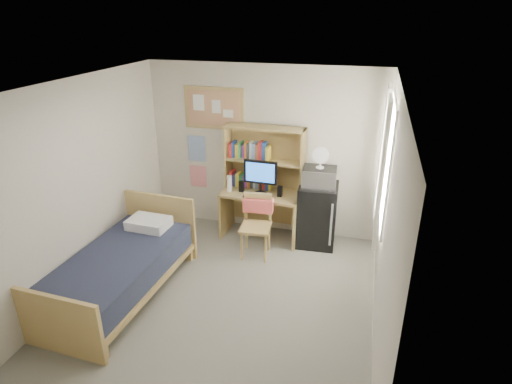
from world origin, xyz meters
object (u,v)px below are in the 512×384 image
(bed, at_px, (120,275))
(microwave, at_px, (319,177))
(speaker_right, at_px, (280,191))
(desk_chair, at_px, (256,227))
(speaker_left, at_px, (242,186))
(desk, at_px, (261,215))
(monitor, at_px, (260,177))
(desk_fan, at_px, (321,158))
(mini_fridge, at_px, (317,215))
(bulletin_board, at_px, (214,108))

(bed, distance_m, microwave, 3.00)
(bed, relative_size, speaker_right, 12.87)
(desk_chair, distance_m, speaker_left, 0.74)
(speaker_left, relative_size, microwave, 0.35)
(desk_chair, height_order, speaker_right, desk_chair)
(desk, xyz_separation_m, monitor, (-0.00, -0.06, 0.64))
(desk_fan, bearing_deg, desk, 177.28)
(bed, height_order, speaker_left, speaker_left)
(desk, relative_size, desk_fan, 4.19)
(speaker_right, bearing_deg, desk_chair, -113.16)
(desk_chair, bearing_deg, speaker_left, 120.12)
(speaker_left, bearing_deg, desk_fan, 4.78)
(speaker_left, bearing_deg, speaker_right, 0.00)
(microwave, bearing_deg, mini_fridge, 90.00)
(speaker_left, bearing_deg, mini_fridge, 5.77)
(monitor, distance_m, desk_fan, 0.93)
(desk, xyz_separation_m, desk_fan, (0.86, 0.00, 0.99))
(speaker_left, relative_size, desk_fan, 0.58)
(bulletin_board, relative_size, microwave, 1.98)
(desk, height_order, desk_fan, desk_fan)
(bed, height_order, speaker_right, speaker_right)
(monitor, relative_size, speaker_left, 3.22)
(mini_fridge, distance_m, bed, 2.91)
(bulletin_board, distance_m, speaker_right, 1.61)
(bulletin_board, height_order, monitor, bulletin_board)
(desk_chair, distance_m, speaker_right, 0.66)
(speaker_left, height_order, microwave, microwave)
(monitor, xyz_separation_m, desk_fan, (0.86, 0.06, 0.35))
(speaker_left, xyz_separation_m, microwave, (1.16, 0.05, 0.26))
(desk, distance_m, speaker_right, 0.55)
(speaker_left, bearing_deg, bulletin_board, 148.95)
(desk_fan, bearing_deg, speaker_left, 179.61)
(desk_fan, bearing_deg, microwave, 0.00)
(bed, bearing_deg, desk_fan, 44.05)
(speaker_left, xyz_separation_m, speaker_right, (0.60, -0.03, -0.00))
(speaker_left, bearing_deg, desk, 11.31)
(monitor, bearing_deg, desk_chair, -80.42)
(desk, distance_m, monitor, 0.65)
(mini_fridge, relative_size, speaker_left, 5.72)
(speaker_left, height_order, speaker_right, speaker_left)
(mini_fridge, relative_size, desk_fan, 3.32)
(monitor, relative_size, desk_fan, 1.87)
(bed, bearing_deg, desk_chair, 46.99)
(microwave, bearing_deg, desk, 177.28)
(desk, xyz_separation_m, speaker_right, (0.30, -0.07, 0.46))
(bulletin_board, relative_size, mini_fridge, 0.99)
(bed, relative_size, monitor, 3.85)
(desk_chair, distance_m, microwave, 1.16)
(mini_fridge, relative_size, speaker_right, 5.94)
(desk_chair, height_order, mini_fridge, mini_fridge)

